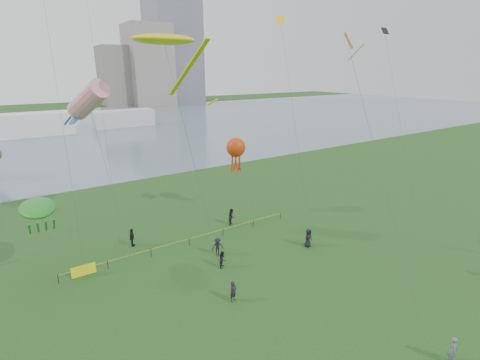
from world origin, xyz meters
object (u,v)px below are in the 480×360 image
kite_flyer (453,350)px  kite_octopus (236,148)px  kite_stingray (165,40)px  fence (129,258)px

kite_flyer → kite_octopus: (1.77, 27.02, 7.31)m
kite_stingray → kite_octopus: 15.79m
fence → kite_octopus: 17.33m
kite_stingray → kite_octopus: (10.05, 4.81, -11.18)m
fence → kite_octopus: (14.81, 4.70, 7.67)m
kite_stingray → kite_octopus: kite_stingray is taller
fence → kite_flyer: 25.85m
fence → kite_flyer: bearing=-59.7°
kite_flyer → kite_octopus: bearing=54.2°
kite_flyer → kite_stingray: (-8.28, 22.21, 18.49)m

